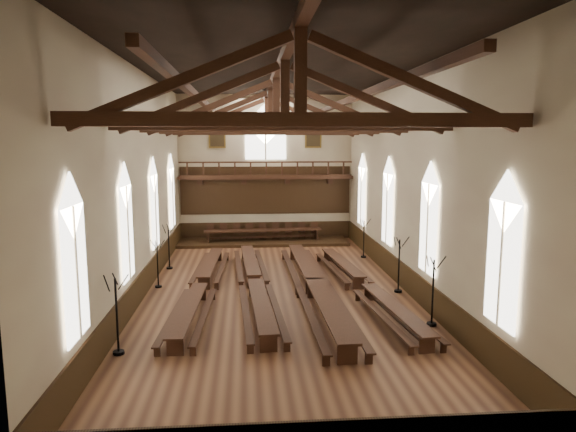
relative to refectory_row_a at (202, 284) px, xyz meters
name	(u,v)px	position (x,y,z in m)	size (l,w,h in m)	color
ground	(277,292)	(3.38, 0.09, -0.51)	(26.00, 26.00, 0.00)	brown
room_walls	(276,150)	(3.38, 0.09, 5.95)	(26.00, 26.00, 26.00)	#C4BC94
wainscot_band	(277,280)	(3.38, 0.09, 0.09)	(12.00, 26.00, 1.20)	#30220E
side_windows	(277,212)	(3.38, 0.09, 3.24)	(11.85, 19.80, 4.50)	white
end_window	(266,136)	(3.38, 12.99, 6.72)	(2.80, 0.12, 3.80)	silver
minstrels_gallery	(266,184)	(3.38, 12.75, 3.40)	(11.80, 1.24, 3.70)	#3B1E12
portraits	(266,137)	(3.38, 12.99, 6.59)	(7.75, 0.09, 1.45)	brown
roof_trusses	(276,110)	(3.38, 0.09, 7.71)	(11.70, 25.70, 2.80)	#3B1E12
refectory_row_a	(202,284)	(0.00, 0.00, 0.00)	(1.69, 13.92, 0.69)	#3B1E12
refectory_row_b	(254,281)	(2.36, 0.20, 0.03)	(1.82, 14.28, 0.73)	#3B1E12
refectory_row_c	(314,283)	(4.99, -0.58, 0.09)	(1.77, 15.01, 0.81)	#3B1E12
refectory_row_d	(364,284)	(7.26, -0.56, -0.01)	(1.92, 13.81, 0.68)	#3B1E12
dais	(263,242)	(3.12, 11.49, -0.41)	(11.40, 2.86, 0.19)	#30220E
high_table	(263,231)	(3.12, 11.49, 0.31)	(7.94, 1.40, 0.74)	#3B1E12
high_chairs	(263,230)	(3.12, 12.27, 0.28)	(7.68, 0.49, 1.09)	#3B1E12
candelabrum_left_near	(118,330)	(-2.17, -6.33, 0.31)	(0.80, 0.79, 2.69)	black
candelabrum_left_mid	(158,273)	(-2.17, 1.34, 0.19)	(0.70, 0.65, 2.30)	black
candelabrum_left_far	(169,255)	(-2.17, 4.91, 0.24)	(0.73, 0.72, 2.46)	black
candelabrum_right_near	(432,305)	(8.93, -4.61, 0.31)	(0.74, 0.82, 2.68)	black
candelabrum_right_mid	(399,275)	(8.93, -0.31, 0.28)	(0.71, 0.80, 2.60)	black
candelabrum_right_far	(364,246)	(8.93, 6.76, 0.20)	(0.64, 0.72, 2.33)	black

